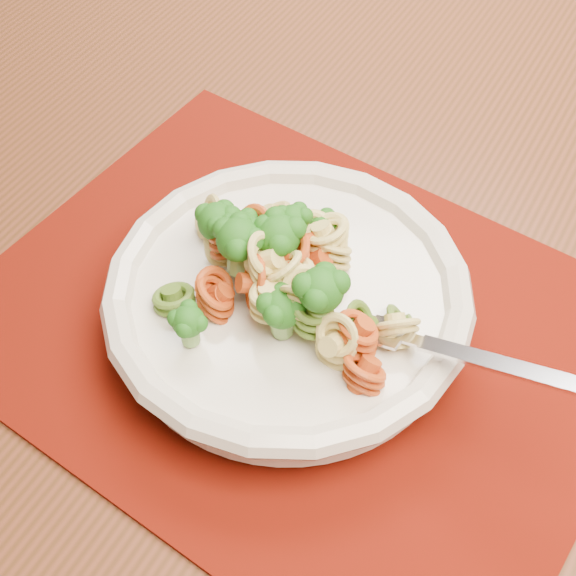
# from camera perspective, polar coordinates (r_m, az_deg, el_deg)

# --- Properties ---
(dining_table) EXTENTS (1.61, 1.31, 0.75)m
(dining_table) POSITION_cam_1_polar(r_m,az_deg,el_deg) (0.69, 9.05, -2.50)
(dining_table) COLOR #592B19
(dining_table) RESTS_ON ground
(placemat) EXTENTS (0.53, 0.48, 0.00)m
(placemat) POSITION_cam_1_polar(r_m,az_deg,el_deg) (0.55, 0.62, -2.79)
(placemat) COLOR #540703
(placemat) RESTS_ON dining_table
(pasta_bowl) EXTENTS (0.24, 0.24, 0.05)m
(pasta_bowl) POSITION_cam_1_polar(r_m,az_deg,el_deg) (0.53, 0.00, -0.78)
(pasta_bowl) COLOR beige
(pasta_bowl) RESTS_ON placemat
(pasta_broccoli_heap) EXTENTS (0.21, 0.21, 0.06)m
(pasta_broccoli_heap) POSITION_cam_1_polar(r_m,az_deg,el_deg) (0.51, 0.00, 0.42)
(pasta_broccoli_heap) COLOR #D9C26B
(pasta_broccoli_heap) RESTS_ON pasta_bowl
(fork) EXTENTS (0.18, 0.10, 0.08)m
(fork) POSITION_cam_1_polar(r_m,az_deg,el_deg) (0.49, 6.98, -3.15)
(fork) COLOR silver
(fork) RESTS_ON pasta_bowl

